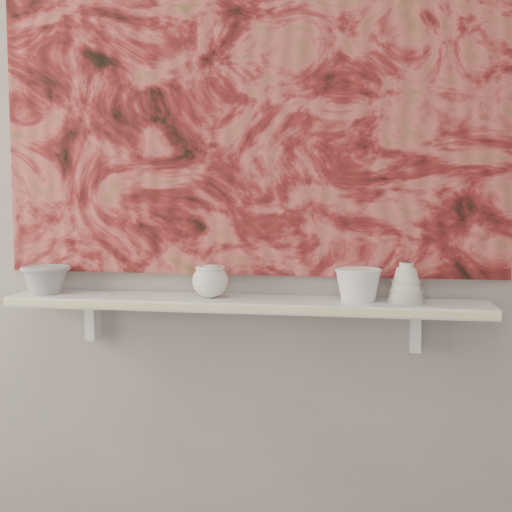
% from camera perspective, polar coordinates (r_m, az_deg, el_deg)
% --- Properties ---
extents(wall_back, '(3.60, 0.00, 3.60)m').
position_cam_1_polar(wall_back, '(2.13, -0.51, 8.19)').
color(wall_back, gray).
rests_on(wall_back, floor).
extents(shelf, '(1.40, 0.18, 0.03)m').
position_cam_1_polar(shelf, '(2.07, -0.97, -3.83)').
color(shelf, silver).
rests_on(shelf, wall_back).
extents(shelf_stripe, '(1.40, 0.01, 0.02)m').
position_cam_1_polar(shelf_stripe, '(1.98, -1.46, -4.25)').
color(shelf_stripe, beige).
rests_on(shelf_stripe, shelf).
extents(bracket_left, '(0.03, 0.06, 0.12)m').
position_cam_1_polar(bracket_left, '(2.28, -12.90, -5.00)').
color(bracket_left, silver).
rests_on(bracket_left, wall_back).
extents(bracket_right, '(0.03, 0.06, 0.12)m').
position_cam_1_polar(bracket_right, '(2.11, 12.63, -5.82)').
color(bracket_right, silver).
rests_on(bracket_right, wall_back).
extents(painting, '(1.50, 0.02, 1.10)m').
position_cam_1_polar(painting, '(2.14, -0.58, 13.30)').
color(painting, maroon).
rests_on(painting, wall_back).
extents(house_motif, '(0.09, 0.00, 0.08)m').
position_cam_1_polar(house_motif, '(2.07, 11.74, 4.90)').
color(house_motif, black).
rests_on(house_motif, painting).
extents(bowl_grey, '(0.20, 0.20, 0.09)m').
position_cam_1_polar(bowl_grey, '(2.25, -16.47, -1.79)').
color(bowl_grey, gray).
rests_on(bowl_grey, shelf).
extents(cup_cream, '(0.12, 0.12, 0.10)m').
position_cam_1_polar(cup_cream, '(2.08, -3.67, -2.03)').
color(cup_cream, silver).
rests_on(cup_cream, shelf).
extents(bell_vessel, '(0.13, 0.13, 0.11)m').
position_cam_1_polar(bell_vessel, '(2.02, 11.92, -2.09)').
color(bell_vessel, beige).
rests_on(bell_vessel, shelf).
extents(bowl_white, '(0.15, 0.15, 0.10)m').
position_cam_1_polar(bowl_white, '(2.02, 8.18, -2.29)').
color(bowl_white, silver).
rests_on(bowl_white, shelf).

